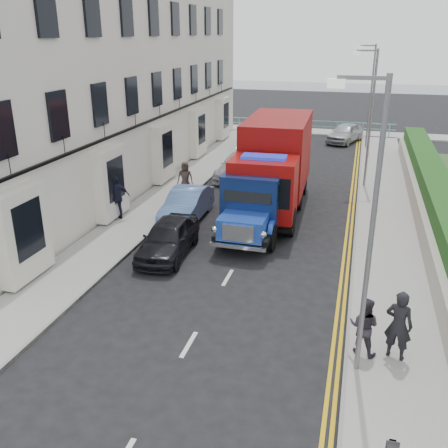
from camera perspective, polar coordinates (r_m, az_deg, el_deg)
ground at (r=15.22m, az=-1.55°, el=-9.47°), size 120.00×120.00×0.00m
pavement_west at (r=24.59m, az=-7.11°, el=2.73°), size 2.40×38.00×0.12m
pavement_east at (r=22.90m, az=18.03°, el=0.42°), size 2.60×38.00×0.12m
promenade at (r=42.41m, az=10.04°, el=10.35°), size 30.00×2.50×0.12m
sea_plane at (r=73.04m, az=12.64°, el=14.53°), size 120.00×120.00×0.00m
terrace_west at (r=28.80m, az=-12.97°, el=19.46°), size 6.31×30.20×14.25m
garden_east at (r=22.84m, az=23.03°, el=1.93°), size 1.45×28.00×1.75m
seafront_railing at (r=41.53m, az=9.96°, el=10.86°), size 13.00×0.08×1.11m
lamp_near at (r=11.18m, az=16.07°, el=0.67°), size 1.23×0.18×7.00m
lamp_mid at (r=26.79m, az=16.25°, el=12.25°), size 1.23×0.18×7.00m
lamp_far at (r=36.72m, az=16.29°, el=14.44°), size 1.23×0.18×7.00m
bedford_lorry at (r=19.60m, az=3.24°, el=1.63°), size 2.35×5.67×2.65m
red_lorry at (r=22.89m, az=5.80°, el=6.95°), size 2.90×7.93×4.11m
parked_car_front at (r=18.45m, az=-6.40°, el=-1.57°), size 1.77×4.01×1.34m
parked_car_mid at (r=21.93m, az=-4.29°, el=2.24°), size 1.50×4.11×1.35m
parked_car_rear at (r=28.31m, az=1.68°, el=6.61°), size 2.10×4.67×1.33m
seafront_car_left at (r=36.43m, az=4.63°, el=9.95°), size 2.96×5.54×1.48m
seafront_car_right at (r=38.85m, az=13.68°, el=10.08°), size 2.90×4.47×1.42m
pedestrian_east_near at (r=13.16m, az=19.33°, el=-10.84°), size 0.77×0.62×1.84m
pedestrian_east_far at (r=13.15m, az=15.70°, el=-11.18°), size 0.88×0.76×1.55m
pedestrian_west_near at (r=21.96m, az=-12.16°, el=2.99°), size 1.15×1.13×1.94m
pedestrian_west_far at (r=25.13m, az=-4.46°, el=5.31°), size 0.86×0.63×1.62m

